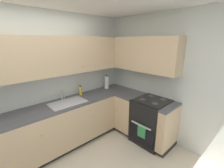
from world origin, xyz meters
The scene contains 13 objects.
wall_back centered at (0.00, 1.49, 1.26)m, with size 4.28×0.05×2.53m, color silver.
wall_right centered at (2.11, 0.00, 1.26)m, with size 0.05×3.03×2.53m, color silver.
lower_cabinets_back centered at (0.42, 1.17, 0.43)m, with size 2.14×0.62×0.86m.
countertop_back centered at (0.42, 1.17, 0.88)m, with size 3.34×0.60×0.04m, color #4C4C51.
lower_cabinets_right centered at (1.79, 0.42, 0.43)m, with size 0.62×1.19×0.86m.
countertop_right centered at (1.79, 0.42, 0.88)m, with size 0.60×1.19×0.03m.
oven_range centered at (1.81, 0.13, 0.46)m, with size 0.68×0.62×1.04m.
upper_cabinets_back centered at (0.26, 1.31, 1.75)m, with size 3.02×0.34×0.67m.
upper_cabinets_right centered at (1.93, 0.60, 1.75)m, with size 0.32×1.72×0.67m.
sink centered at (0.55, 1.14, 0.85)m, with size 0.65×0.40×0.10m.
faucet centered at (0.55, 1.34, 1.01)m, with size 0.07×0.16×0.19m.
soap_bottle centered at (0.95, 1.35, 0.99)m, with size 0.07×0.07×0.21m.
paper_towel_roll centered at (1.67, 1.33, 1.04)m, with size 0.11×0.11×0.35m.
Camera 1 is at (-0.61, -1.32, 2.00)m, focal length 24.10 mm.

